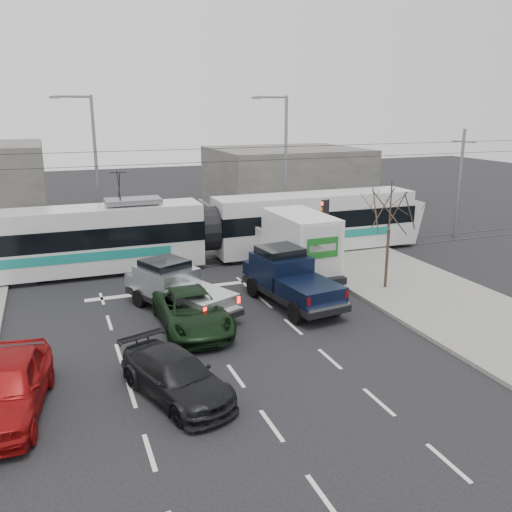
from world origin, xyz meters
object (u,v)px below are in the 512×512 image
object	(u,v)px
street_lamp_far	(93,163)
silver_pickup	(176,287)
red_car	(6,387)
box_truck	(295,244)
traffic_signal	(326,219)
dark_car	(176,376)
navy_pickup	(288,278)
bare_tree	(390,211)
green_car	(192,311)
tram	(207,230)
street_lamp_near	(283,159)

from	to	relation	value
street_lamp_far	silver_pickup	size ratio (longest dim) A/B	1.51
red_car	box_truck	bearing A→B (deg)	43.58
silver_pickup	box_truck	xyz separation A→B (m)	(6.75, 2.68, 0.61)
traffic_signal	dark_car	xyz separation A→B (m)	(-10.22, -10.06, -2.08)
navy_pickup	box_truck	bearing A→B (deg)	53.75
bare_tree	silver_pickup	xyz separation A→B (m)	(-9.77, 0.93, -2.77)
silver_pickup	dark_car	distance (m)	7.17
green_car	street_lamp_far	bearing A→B (deg)	99.84
tram	dark_car	xyz separation A→B (m)	(-4.84, -13.64, -1.17)
traffic_signal	navy_pickup	distance (m)	5.74
traffic_signal	bare_tree	bearing A→B (deg)	-74.24
silver_pickup	navy_pickup	bearing A→B (deg)	-34.06
box_truck	green_car	bearing A→B (deg)	-145.11
street_lamp_near	street_lamp_far	size ratio (longest dim) A/B	1.00
bare_tree	green_car	bearing A→B (deg)	-172.82
traffic_signal	silver_pickup	size ratio (longest dim) A/B	0.60
silver_pickup	green_car	world-z (taller)	silver_pickup
bare_tree	traffic_signal	bearing A→B (deg)	105.76
navy_pickup	dark_car	distance (m)	8.84
tram	box_truck	world-z (taller)	tram
traffic_signal	street_lamp_near	bearing A→B (deg)	83.59
box_truck	navy_pickup	xyz separation A→B (m)	(-1.96, -3.56, -0.47)
street_lamp_near	dark_car	xyz separation A→B (m)	(-11.06, -17.56, -4.46)
street_lamp_far	traffic_signal	bearing A→B (deg)	-41.72
navy_pickup	green_car	distance (m)	4.83
silver_pickup	navy_pickup	xyz separation A→B (m)	(4.79, -0.88, 0.14)
navy_pickup	red_car	distance (m)	12.24
traffic_signal	street_lamp_near	xyz separation A→B (m)	(0.84, 7.50, 2.37)
bare_tree	box_truck	distance (m)	5.18
box_truck	street_lamp_far	bearing A→B (deg)	130.32
bare_tree	silver_pickup	world-z (taller)	bare_tree
traffic_signal	green_car	size ratio (longest dim) A/B	0.68
bare_tree	green_car	distance (m)	10.17
street_lamp_far	bare_tree	bearing A→B (deg)	-48.88
traffic_signal	dark_car	world-z (taller)	traffic_signal
bare_tree	red_car	xyz separation A→B (m)	(-15.96, -5.36, -2.94)
traffic_signal	dark_car	distance (m)	14.49
traffic_signal	tram	xyz separation A→B (m)	(-5.38, 3.58, -0.91)
street_lamp_far	silver_pickup	world-z (taller)	street_lamp_far
tram	silver_pickup	world-z (taller)	tram
box_truck	dark_car	world-z (taller)	box_truck
traffic_signal	green_car	world-z (taller)	traffic_signal
tram	red_car	world-z (taller)	tram
silver_pickup	red_car	world-z (taller)	silver_pickup
street_lamp_far	navy_pickup	xyz separation A→B (m)	(6.80, -13.45, -3.95)
bare_tree	tram	bearing A→B (deg)	130.63
street_lamp_far	red_car	xyz separation A→B (m)	(-4.17, -18.86, -4.26)
street_lamp_near	red_car	world-z (taller)	street_lamp_near
street_lamp_near	traffic_signal	bearing A→B (deg)	-96.41
traffic_signal	silver_pickup	distance (m)	9.33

